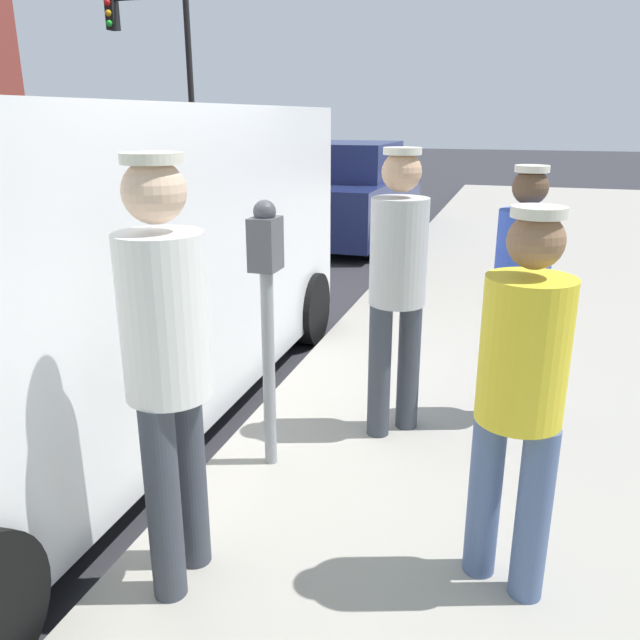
% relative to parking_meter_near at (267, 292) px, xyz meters
% --- Properties ---
extents(ground_plane, '(80.00, 80.00, 0.00)m').
position_rel_parking_meter_near_xyz_m(ground_plane, '(-1.35, 0.26, -1.18)').
color(ground_plane, '#2D2D33').
extents(parking_meter_near, '(0.14, 0.18, 1.52)m').
position_rel_parking_meter_near_xyz_m(parking_meter_near, '(0.00, 0.00, 0.00)').
color(parking_meter_near, gray).
rests_on(parking_meter_near, sidewalk_slab).
extents(pedestrian_in_white, '(0.34, 0.36, 1.81)m').
position_rel_parking_meter_near_xyz_m(pedestrian_in_white, '(-0.01, -1.02, 0.02)').
color(pedestrian_in_white, '#383D47').
rests_on(pedestrian_in_white, sidewalk_slab).
extents(pedestrian_in_blue, '(0.34, 0.34, 1.65)m').
position_rel_parking_meter_near_xyz_m(pedestrian_in_blue, '(1.30, 1.01, -0.09)').
color(pedestrian_in_blue, '#4C608C').
rests_on(pedestrian_in_blue, sidewalk_slab).
extents(pedestrian_in_yellow, '(0.34, 0.34, 1.62)m').
position_rel_parking_meter_near_xyz_m(pedestrian_in_yellow, '(1.32, -0.64, -0.11)').
color(pedestrian_in_yellow, '#4C608C').
rests_on(pedestrian_in_yellow, sidewalk_slab).
extents(pedestrian_in_gray, '(0.34, 0.34, 1.76)m').
position_rel_parking_meter_near_xyz_m(pedestrian_in_gray, '(0.60, 0.61, -0.02)').
color(pedestrian_in_gray, '#383D47').
rests_on(pedestrian_in_gray, sidewalk_slab).
extents(parked_van, '(2.16, 5.22, 2.15)m').
position_rel_parking_meter_near_xyz_m(parked_van, '(-1.50, 0.38, -0.03)').
color(parked_van, white).
rests_on(parked_van, ground).
extents(parked_sedan_ahead, '(1.98, 4.42, 1.65)m').
position_rel_parking_meter_near_xyz_m(parked_sedan_ahead, '(-1.65, 7.83, -0.43)').
color(parked_sedan_ahead, navy).
rests_on(parked_sedan_ahead, ground).
extents(traffic_light_corner, '(2.48, 0.42, 5.20)m').
position_rel_parking_meter_near_xyz_m(traffic_light_corner, '(-8.23, 13.04, 2.34)').
color(traffic_light_corner, black).
rests_on(traffic_light_corner, ground).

